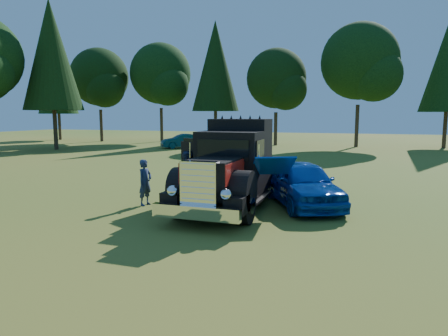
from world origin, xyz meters
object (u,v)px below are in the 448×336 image
Objects in this scene: hotrod_coupe at (302,183)px; spectator_far at (189,178)px; diamond_t_truck at (233,170)px; spectator_near at (145,182)px; distant_teal_car at (183,141)px.

spectator_far reaches higher than hotrod_coupe.
spectator_far is (-1.59, -0.14, -0.33)m from diamond_t_truck.
diamond_t_truck reaches higher than hotrod_coupe.
spectator_near is at bearing -161.70° from hotrod_coupe.
distant_teal_car is at bearing 32.72° from spectator_near.
distant_teal_car is (-11.96, 21.84, -0.61)m from diamond_t_truck.
spectator_near is (-2.95, -0.84, -0.47)m from diamond_t_truck.
diamond_t_truck is 1.63m from spectator_far.
spectator_near is 24.41m from distant_teal_car.
distant_teal_car is (-10.37, 21.98, -0.28)m from spectator_far.
hotrod_coupe is 25.33m from distant_teal_car.
distant_teal_car is (-14.21, 20.96, -0.12)m from hotrod_coupe.
spectator_far is (1.35, 0.70, 0.14)m from spectator_near.
hotrod_coupe is 3.98m from spectator_far.
distant_teal_car is at bearing 54.91° from spectator_far.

